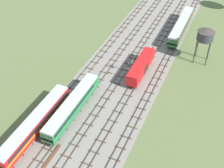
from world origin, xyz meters
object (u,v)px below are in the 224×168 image
Objects in this scene: signal_post_mid at (128,70)px; signal_post_nearest at (132,61)px; diesel_railcar_left_near at (72,106)px; signal_post_near at (132,63)px; passenger_coach_far_left_nearest at (35,123)px; passenger_coach_centre_right_midfar at (181,25)px; freight_boxcar_centre_mid at (141,66)px; water_tower at (206,35)px.

signal_post_nearest is at bearing 90.00° from signal_post_mid.
diesel_railcar_left_near is 3.81× the size of signal_post_near.
passenger_coach_far_left_nearest is 1.00× the size of passenger_coach_centre_right_midfar.
diesel_railcar_left_near is at bearing -106.37° from passenger_coach_centre_right_midfar.
passenger_coach_centre_right_midfar reaches higher than freight_boxcar_centre_mid.
diesel_railcar_left_near is 2.16× the size of water_tower.
signal_post_near reaches higher than passenger_coach_centre_right_midfar.
freight_boxcar_centre_mid is 2.60× the size of signal_post_near.
signal_post_nearest is at bearing -140.39° from water_tower.
signal_post_near is (0.00, -0.57, -0.21)m from signal_post_nearest.
diesel_railcar_left_near and passenger_coach_centre_right_midfar have the same top height.
signal_post_nearest reaches higher than signal_post_mid.
signal_post_mid is at bearing -121.65° from freight_boxcar_centre_mid.
passenger_coach_far_left_nearest is 54.63m from passenger_coach_centre_right_midfar.
signal_post_nearest is at bearing -104.51° from passenger_coach_centre_right_midfar.
signal_post_nearest is at bearing 67.84° from passenger_coach_far_left_nearest.
water_tower reaches higher than passenger_coach_far_left_nearest.
diesel_railcar_left_near is at bearing -109.28° from signal_post_near.
passenger_coach_centre_right_midfar is 3.82× the size of signal_post_nearest.
water_tower reaches higher than signal_post_mid.
signal_post_nearest is (-15.06, -12.46, -4.28)m from water_tower.
diesel_railcar_left_near is 21.50m from freight_boxcar_centre_mid.
passenger_coach_far_left_nearest is 8.64m from diesel_railcar_left_near.
water_tower is at bearing 39.61° from signal_post_nearest.
water_tower is 20.42m from signal_post_near.
passenger_coach_centre_right_midfar is at bearing 75.79° from signal_post_near.
passenger_coach_far_left_nearest is 28.26m from signal_post_near.
freight_boxcar_centre_mid is 1.48× the size of water_tower.
water_tower reaches higher than signal_post_nearest.
freight_boxcar_centre_mid is 4.21m from signal_post_mid.
diesel_railcar_left_near is 46.20m from passenger_coach_centre_right_midfar.
passenger_coach_centre_right_midfar is at bearing 77.00° from signal_post_mid.
freight_boxcar_centre_mid is (13.03, 27.13, -0.16)m from passenger_coach_far_left_nearest.
signal_post_nearest is 0.61m from signal_post_near.
signal_post_near is at bearing 67.41° from passenger_coach_far_left_nearest.
signal_post_mid is at bearing 68.02° from diesel_railcar_left_near.
water_tower is (21.57, 31.64, 5.31)m from diesel_railcar_left_near.
water_tower is 1.65× the size of signal_post_nearest.
passenger_coach_centre_right_midfar is 26.54m from signal_post_near.
signal_post_nearest is (6.51, 19.18, 1.03)m from diesel_railcar_left_near.
signal_post_near is at bearing 70.72° from diesel_railcar_left_near.
signal_post_near is at bearing -104.21° from passenger_coach_centre_right_midfar.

